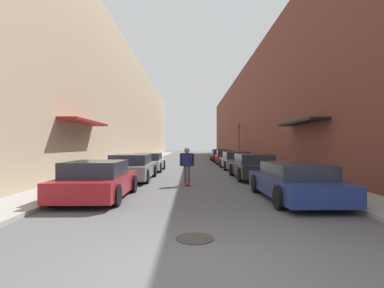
# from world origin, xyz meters

# --- Properties ---
(ground) EXTENTS (142.23, 142.23, 0.00)m
(ground) POSITION_xyz_m (0.00, 25.86, 0.00)
(ground) COLOR #515154
(curb_strip_left) EXTENTS (1.80, 64.65, 0.12)m
(curb_strip_left) POSITION_xyz_m (-5.01, 32.33, 0.06)
(curb_strip_left) COLOR gray
(curb_strip_left) RESTS_ON ground
(curb_strip_right) EXTENTS (1.80, 64.65, 0.12)m
(curb_strip_right) POSITION_xyz_m (5.01, 32.33, 0.06)
(curb_strip_right) COLOR gray
(curb_strip_right) RESTS_ON ground
(building_row_left) EXTENTS (4.90, 64.65, 11.14)m
(building_row_left) POSITION_xyz_m (-7.91, 32.32, 5.57)
(building_row_left) COLOR tan
(building_row_left) RESTS_ON ground
(building_row_right) EXTENTS (4.90, 64.65, 10.59)m
(building_row_right) POSITION_xyz_m (7.91, 32.32, 5.29)
(building_row_right) COLOR brown
(building_row_right) RESTS_ON ground
(parked_car_left_0) EXTENTS (2.00, 4.12, 1.22)m
(parked_car_left_0) POSITION_xyz_m (-3.15, 5.74, 0.59)
(parked_car_left_0) COLOR maroon
(parked_car_left_0) RESTS_ON ground
(parked_car_left_1) EXTENTS (2.04, 4.75, 1.27)m
(parked_car_left_1) POSITION_xyz_m (-3.05, 10.95, 0.62)
(parked_car_left_1) COLOR gray
(parked_car_left_1) RESTS_ON ground
(parked_car_left_2) EXTENTS (1.95, 4.24, 1.20)m
(parked_car_left_2) POSITION_xyz_m (-2.94, 16.22, 0.59)
(parked_car_left_2) COLOR #B7B7BC
(parked_car_left_2) RESTS_ON ground
(parked_car_right_0) EXTENTS (1.97, 4.72, 1.17)m
(parked_car_right_0) POSITION_xyz_m (3.10, 5.47, 0.57)
(parked_car_right_0) COLOR navy
(parked_car_right_0) RESTS_ON ground
(parked_car_right_1) EXTENTS (1.96, 4.78, 1.28)m
(parked_car_right_1) POSITION_xyz_m (3.07, 11.54, 0.62)
(parked_car_right_1) COLOR #232326
(parked_car_right_1) RESTS_ON ground
(parked_car_right_2) EXTENTS (1.97, 4.69, 1.25)m
(parked_car_right_2) POSITION_xyz_m (3.13, 17.82, 0.61)
(parked_car_right_2) COLOR gray
(parked_car_right_2) RESTS_ON ground
(parked_car_right_3) EXTENTS (1.91, 4.13, 1.28)m
(parked_car_right_3) POSITION_xyz_m (3.09, 23.54, 0.62)
(parked_car_right_3) COLOR maroon
(parked_car_right_3) RESTS_ON ground
(parked_car_right_4) EXTENTS (1.95, 4.19, 1.30)m
(parked_car_right_4) POSITION_xyz_m (3.08, 29.01, 0.63)
(parked_car_right_4) COLOR maroon
(parked_car_right_4) RESTS_ON ground
(skateboarder) EXTENTS (0.62, 0.78, 1.63)m
(skateboarder) POSITION_xyz_m (-0.31, 8.98, 1.00)
(skateboarder) COLOR #B2231E
(skateboarder) RESTS_ON ground
(manhole_cover) EXTENTS (0.70, 0.70, 0.02)m
(manhole_cover) POSITION_xyz_m (-0.08, 1.60, 0.01)
(manhole_cover) COLOR #332D28
(manhole_cover) RESTS_ON ground
(traffic_light) EXTENTS (0.16, 0.22, 3.91)m
(traffic_light) POSITION_xyz_m (5.10, 28.31, 2.50)
(traffic_light) COLOR #2D2D2D
(traffic_light) RESTS_ON curb_strip_right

